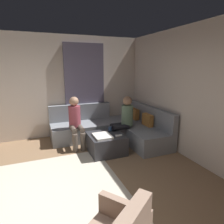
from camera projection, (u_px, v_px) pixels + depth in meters
The scene contains 12 objects.
ground_plane at pixel (47, 210), 2.69m from camera, with size 6.00×6.00×0.10m, color #8C6B4C.
wall_back at pixel (215, 98), 3.44m from camera, with size 6.00×0.12×2.70m, color beige.
wall_left at pixel (35, 88), 5.02m from camera, with size 0.12×6.00×2.70m, color beige.
curtain_panel at pixel (85, 90), 5.43m from camera, with size 0.06×1.10×2.50m, color #595166.
area_rug at pixel (53, 196), 2.90m from camera, with size 2.60×2.20×0.01m, color beige.
sectional_couch at pixel (114, 128), 5.18m from camera, with size 2.10×2.55×0.87m.
ottoman at pixel (106, 143), 4.35m from camera, with size 0.76×0.76×0.42m, color #333338.
folded_blanket at pixel (102, 136), 4.17m from camera, with size 0.44×0.36×0.04m, color white.
coffee_mug at pixel (110, 129), 4.56m from camera, with size 0.08×0.08×0.10m, color #334C72.
game_remote at pixel (118, 135), 4.22m from camera, with size 0.05×0.15×0.02m, color white.
person_on_couch_back at pixel (124, 119), 4.71m from camera, with size 0.30×0.60×1.20m.
person_on_couch_side at pixel (76, 120), 4.58m from camera, with size 0.60×0.30×1.20m.
Camera 1 is at (2.48, -0.03, 1.90)m, focal length 31.20 mm.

